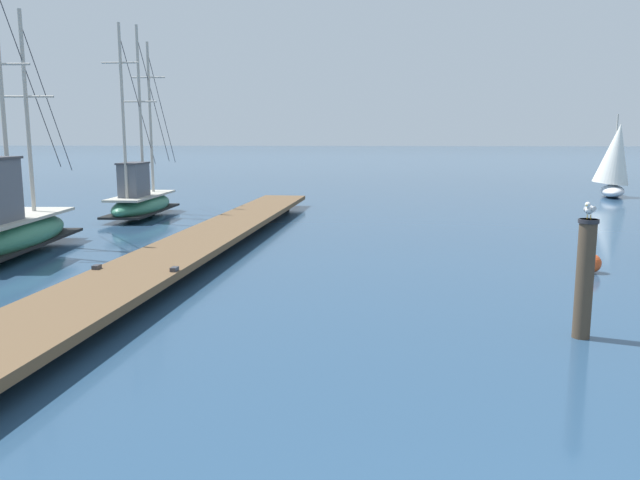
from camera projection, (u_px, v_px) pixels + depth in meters
The scene contains 7 objects.
floating_dock at pixel (207, 238), 16.71m from camera, with size 2.94×22.97×0.53m.
fishing_boat_1 at pixel (4, 226), 15.92m from camera, with size 2.18×7.41×7.26m.
fishing_boat_2 at pixel (141, 199), 23.70m from camera, with size 1.51×6.85×7.10m.
mooring_piling at pixel (585, 277), 9.42m from camera, with size 0.30×0.30×1.83m.
perched_seagull at pixel (590, 209), 9.26m from camera, with size 0.27×0.34×0.27m.
mooring_buoy at pixel (591, 263), 14.10m from camera, with size 0.43×0.43×0.51m.
distant_sailboat at pixel (615, 161), 31.44m from camera, with size 2.46×3.60×4.13m.
Camera 1 is at (-1.57, -2.10, 3.04)m, focal length 35.17 mm.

